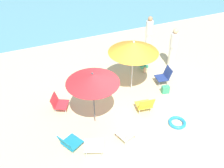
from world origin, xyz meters
TOP-DOWN VIEW (x-y plane):
  - ground_plane at (0.00, 0.00)m, footprint 40.00×40.00m
  - umbrella_orange at (0.43, 0.96)m, footprint 1.78×1.78m
  - umbrella_red at (-1.46, -0.15)m, footprint 1.60×1.60m
  - beach_chair_a at (-2.52, -0.96)m, footprint 0.73×0.71m
  - beach_chair_b at (-2.40, 0.88)m, footprint 0.69×0.69m
  - beach_chair_c at (-0.81, -1.31)m, footprint 0.64×0.66m
  - beach_chair_d at (1.76, 0.77)m, footprint 0.60×0.54m
  - beach_chair_e at (-1.94, -1.42)m, footprint 0.71×0.74m
  - beach_chair_f at (0.23, -0.42)m, footprint 0.59×0.61m
  - person_a at (1.49, 2.02)m, footprint 0.38×0.55m
  - person_b at (2.38, 3.17)m, footprint 0.32×0.32m
  - person_c at (2.72, 1.74)m, footprint 0.34×0.34m
  - swim_ring at (0.95, -1.32)m, footprint 0.57×0.57m
  - beach_bag at (1.47, 0.22)m, footprint 0.31×0.22m

SIDE VIEW (x-z plane):
  - ground_plane at x=0.00m, z-range 0.00..0.00m
  - swim_ring at x=0.95m, z-range 0.00..0.11m
  - beach_bag at x=1.47m, z-range 0.00..0.30m
  - beach_chair_b at x=-2.40m, z-range 0.01..0.58m
  - beach_chair_a at x=-2.52m, z-range 0.00..0.58m
  - beach_chair_c at x=-0.81m, z-range 0.00..0.59m
  - beach_chair_f at x=0.23m, z-range 0.01..0.70m
  - beach_chair_e at x=-1.94m, z-range 0.01..0.70m
  - beach_chair_d at x=1.76m, z-range 0.02..0.70m
  - person_a at x=1.49m, z-range 0.00..0.91m
  - person_c at x=2.72m, z-range 0.01..1.74m
  - person_b at x=2.38m, z-range 0.01..1.79m
  - umbrella_red at x=-1.46m, z-range 0.75..2.66m
  - umbrella_orange at x=0.43m, z-range 0.76..2.77m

